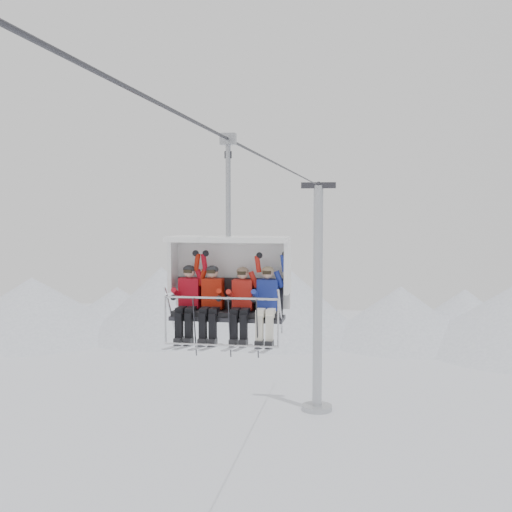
% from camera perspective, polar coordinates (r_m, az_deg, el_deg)
% --- Properties ---
extents(ridgeline, '(72.00, 21.00, 7.00)m').
position_cam_1_polar(ridgeline, '(58.30, 5.30, -4.77)').
color(ridgeline, white).
rests_on(ridgeline, ground).
extents(lift_tower_right, '(2.00, 1.80, 13.48)m').
position_cam_1_polar(lift_tower_right, '(37.98, 5.50, -5.14)').
color(lift_tower_right, '#A7A9AE').
rests_on(lift_tower_right, ground).
extents(haul_cable, '(0.06, 50.00, 0.06)m').
position_cam_1_polar(haul_cable, '(15.65, 0.00, 9.12)').
color(haul_cable, '#2E2E33').
rests_on(haul_cable, lift_tower_left).
extents(chairlift_carrier, '(2.34, 1.17, 3.98)m').
position_cam_1_polar(chairlift_carrier, '(12.59, -2.35, -1.71)').
color(chairlift_carrier, black).
rests_on(chairlift_carrier, haul_cable).
extents(skier_far_left, '(0.40, 1.69, 1.60)m').
position_cam_1_polar(skier_far_left, '(12.53, -6.05, -3.90)').
color(skier_far_left, '#B20B1A').
rests_on(skier_far_left, chairlift_carrier).
extents(skier_center_left, '(0.40, 1.69, 1.60)m').
position_cam_1_polar(skier_center_left, '(12.42, -3.97, -3.97)').
color(skier_center_left, '#B11C0A').
rests_on(skier_center_left, chairlift_carrier).
extents(skier_center_right, '(0.39, 1.69, 1.57)m').
position_cam_1_polar(skier_center_right, '(12.29, -1.27, -4.08)').
color(skier_center_right, red).
rests_on(skier_center_right, chairlift_carrier).
extents(skier_far_right, '(0.40, 1.69, 1.60)m').
position_cam_1_polar(skier_far_right, '(12.21, 0.99, -4.10)').
color(skier_far_right, navy).
rests_on(skier_far_right, chairlift_carrier).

